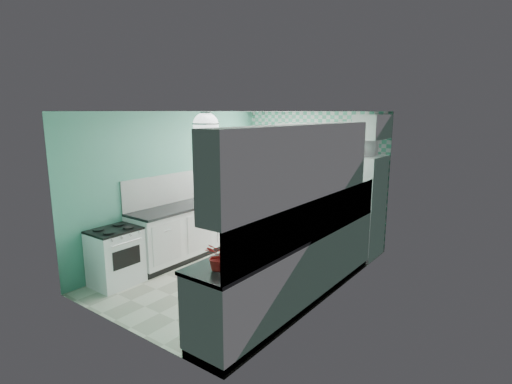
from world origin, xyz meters
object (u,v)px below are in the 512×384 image
Objects in this scene: ceiling_light at (206,125)px; potted_plant at (218,257)px; stove at (116,256)px; sink at (332,218)px; fridge at (357,206)px; fruit_bowl at (248,254)px; microwave at (361,147)px.

ceiling_light is 2.06m from potted_plant.
sink reaches higher than stove.
fridge is at bearing 51.17° from stove.
fruit_bowl is at bearing -92.95° from sink.
potted_plant is 3.81m from microwave.
fruit_bowl is 0.49m from potted_plant.
stove is 2.89× the size of potted_plant.
fridge is at bearing 91.39° from potted_plant.
stove is at bearing -178.25° from fruit_bowl.
sink is 1.88× the size of potted_plant.
fridge reaches higher than potted_plant.
fridge is 1.19m from sink.
sink is at bearing 37.56° from stove.
microwave is (2.31, 3.31, 1.48)m from stove.
ceiling_light is 0.20× the size of fridge.
sink is at bearing 49.64° from ceiling_light.
ceiling_light is 0.67× the size of microwave.
fruit_bowl is 0.47× the size of microwave.
microwave is (0.00, 0.00, 1.03)m from fridge.
fridge is at bearing 91.60° from fruit_bowl.
ceiling_light is at bearing 152.19° from fruit_bowl.
ceiling_light is at bearing -133.20° from sink.
stove is 4.30m from microwave.
fridge is 3.72m from potted_plant.
potted_plant reaches higher than fruit_bowl.
microwave reaches higher than potted_plant.
stove is 3.35× the size of fruit_bowl.
sink is (1.20, 1.42, -1.39)m from ceiling_light.
sink is 1.02× the size of microwave.
fruit_bowl is at bearing -86.09° from fridge.
microwave is (-0.09, 3.71, 0.83)m from potted_plant.
potted_plant is (2.40, -0.41, 0.65)m from stove.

